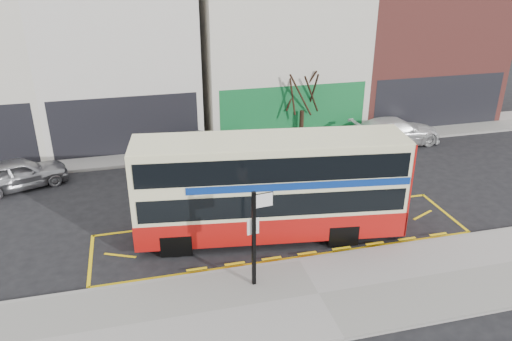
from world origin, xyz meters
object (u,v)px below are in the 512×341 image
object	(u,v)px
double_decker_bus	(271,187)
car_silver	(19,174)
street_tree_right	(303,82)
car_grey	(204,149)
car_white	(395,131)
bus_stop_post	(256,231)

from	to	relation	value
double_decker_bus	car_silver	bearing A→B (deg)	153.46
car_silver	street_tree_right	size ratio (longest dim) A/B	0.81
double_decker_bus	street_tree_right	bearing A→B (deg)	72.29
car_grey	double_decker_bus	bearing A→B (deg)	-170.63
double_decker_bus	car_white	bearing A→B (deg)	47.19
car_white	street_tree_right	xyz separation A→B (m)	(-5.02, 1.37, 2.74)
bus_stop_post	car_white	size ratio (longest dim) A/B	0.65
car_white	car_grey	bearing A→B (deg)	89.69
car_silver	car_grey	xyz separation A→B (m)	(8.51, 0.79, 0.05)
bus_stop_post	double_decker_bus	bearing A→B (deg)	59.01
bus_stop_post	car_silver	xyz separation A→B (m)	(-8.57, 9.66, -1.39)
car_silver	car_white	bearing A→B (deg)	-106.33
car_silver	street_tree_right	xyz separation A→B (m)	(14.18, 2.29, 2.77)
car_white	street_tree_right	distance (m)	5.88
car_silver	car_white	world-z (taller)	car_white
car_silver	car_grey	distance (m)	8.55
car_grey	car_silver	bearing A→B (deg)	94.40
double_decker_bus	bus_stop_post	bearing A→B (deg)	-106.29
double_decker_bus	street_tree_right	xyz separation A→B (m)	(4.30, 9.02, 1.43)
double_decker_bus	street_tree_right	world-z (taller)	street_tree_right
bus_stop_post	street_tree_right	distance (m)	13.27
double_decker_bus	car_grey	size ratio (longest dim) A/B	2.19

